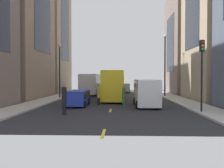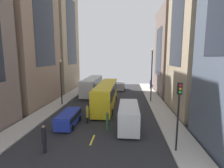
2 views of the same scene
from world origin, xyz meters
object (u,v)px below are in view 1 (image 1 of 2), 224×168
(car_blue_0, at_px, (78,97))
(traffic_light_near_corner, at_px, (202,62))
(car_silver_1, at_px, (125,87))
(pedestrian_crossing_near, at_px, (99,94))
(city_bus_white, at_px, (92,82))
(streetcar_yellow, at_px, (114,83))
(delivery_van_white, at_px, (146,91))
(pedestrian_crossing_mid, at_px, (64,98))
(pedestrian_waiting_curb, at_px, (161,85))
(pedestrian_walking_far, at_px, (124,96))

(car_blue_0, height_order, traffic_light_near_corner, traffic_light_near_corner)
(car_silver_1, xyz_separation_m, pedestrian_crossing_near, (-3.02, -20.96, 0.14))
(city_bus_white, height_order, streetcar_yellow, streetcar_yellow)
(delivery_van_white, distance_m, pedestrian_crossing_mid, 8.63)
(delivery_van_white, height_order, pedestrian_waiting_curb, delivery_van_white)
(streetcar_yellow, height_order, pedestrian_crossing_near, streetcar_yellow)
(pedestrian_waiting_curb, relative_size, pedestrian_crossing_near, 1.03)
(pedestrian_crossing_near, height_order, pedestrian_walking_far, pedestrian_crossing_near)
(car_blue_0, bearing_deg, streetcar_yellow, 67.49)
(pedestrian_walking_far, bearing_deg, pedestrian_waiting_curb, 87.71)
(pedestrian_waiting_curb, distance_m, pedestrian_crossing_mid, 31.43)
(streetcar_yellow, bearing_deg, pedestrian_walking_far, -82.40)
(delivery_van_white, relative_size, pedestrian_crossing_mid, 2.49)
(car_blue_0, distance_m, pedestrian_walking_far, 4.58)
(streetcar_yellow, bearing_deg, traffic_light_near_corner, -60.44)
(car_blue_0, relative_size, car_silver_1, 1.14)
(city_bus_white, xyz_separation_m, traffic_light_near_corner, (11.18, -21.71, 2.00))
(car_silver_1, bearing_deg, city_bus_white, -140.80)
(pedestrian_crossing_mid, xyz_separation_m, traffic_light_near_corner, (10.49, 0.96, 2.79))
(car_blue_0, bearing_deg, traffic_light_near_corner, -24.20)
(city_bus_white, bearing_deg, delivery_van_white, -66.80)
(city_bus_white, distance_m, car_silver_1, 7.42)
(pedestrian_crossing_near, distance_m, traffic_light_near_corner, 10.46)
(car_silver_1, bearing_deg, pedestrian_crossing_near, -98.19)
(pedestrian_crossing_mid, bearing_deg, pedestrian_crossing_near, 155.79)
(car_blue_0, distance_m, traffic_light_near_corner, 11.87)
(pedestrian_waiting_curb, bearing_deg, city_bus_white, -147.10)
(car_blue_0, xyz_separation_m, pedestrian_walking_far, (4.47, -0.97, 0.19))
(delivery_van_white, bearing_deg, pedestrian_crossing_mid, -141.11)
(streetcar_yellow, distance_m, car_silver_1, 13.88)
(city_bus_white, height_order, car_blue_0, city_bus_white)
(car_silver_1, height_order, traffic_light_near_corner, traffic_light_near_corner)
(delivery_van_white, distance_m, pedestrian_crossing_near, 4.82)
(streetcar_yellow, relative_size, pedestrian_crossing_near, 6.06)
(streetcar_yellow, distance_m, car_blue_0, 8.67)
(city_bus_white, distance_m, traffic_light_near_corner, 24.50)
(delivery_van_white, xyz_separation_m, pedestrian_waiting_curb, (5.45, 23.56, -0.19))
(car_blue_0, distance_m, pedestrian_crossing_near, 2.09)
(pedestrian_crossing_mid, xyz_separation_m, pedestrian_crossing_near, (2.00, 6.37, -0.07))
(pedestrian_crossing_near, bearing_deg, car_blue_0, -60.70)
(streetcar_yellow, relative_size, car_blue_0, 2.86)
(pedestrian_waiting_curb, xyz_separation_m, pedestrian_walking_far, (-7.65, -24.29, -0.24))
(city_bus_white, relative_size, pedestrian_crossing_mid, 5.19)
(car_blue_0, xyz_separation_m, traffic_light_near_corner, (10.44, -4.69, 3.12))
(pedestrian_crossing_mid, bearing_deg, pedestrian_waiting_curb, 150.43)
(car_silver_1, bearing_deg, pedestrian_walking_far, -91.26)
(delivery_van_white, distance_m, traffic_light_near_corner, 6.35)
(streetcar_yellow, bearing_deg, pedestrian_crossing_near, -100.46)
(delivery_van_white, distance_m, car_blue_0, 6.70)
(delivery_van_white, xyz_separation_m, pedestrian_crossing_mid, (-6.71, -5.41, -0.30))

